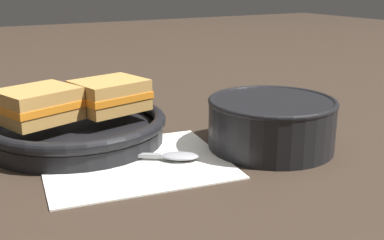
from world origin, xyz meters
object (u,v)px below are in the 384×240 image
at_px(sandwich_near_left, 38,105).
at_px(spoon, 164,156).
at_px(soup_bowl, 271,120).
at_px(sandwich_near_right, 110,95).
at_px(skillet, 76,129).

bearing_deg(sandwich_near_left, spoon, -44.88).
xyz_separation_m(soup_bowl, sandwich_near_left, (-0.29, 0.16, 0.02)).
bearing_deg(sandwich_near_right, skillet, -178.70).
relative_size(spoon, skillet, 0.41).
bearing_deg(spoon, sandwich_near_right, 132.11).
bearing_deg(soup_bowl, skillet, 145.92).
relative_size(soup_bowl, sandwich_near_left, 1.46).
height_order(sandwich_near_left, sandwich_near_right, same).
xyz_separation_m(soup_bowl, sandwich_near_right, (-0.18, 0.16, 0.02)).
bearing_deg(spoon, skillet, 152.81).
bearing_deg(soup_bowl, sandwich_near_left, 151.41).
distance_m(spoon, skillet, 0.15).
bearing_deg(skillet, sandwich_near_left, -176.43).
bearing_deg(skillet, sandwich_near_right, 1.30).
xyz_separation_m(spoon, sandwich_near_right, (-0.02, 0.13, 0.06)).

